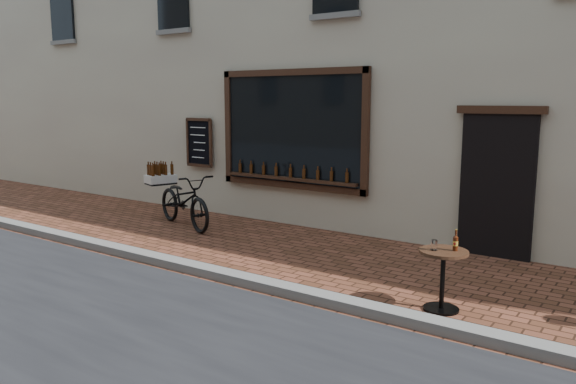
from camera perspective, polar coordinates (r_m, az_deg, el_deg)
The scene contains 4 objects.
ground at distance 7.15m, azimuth -2.90°, elevation -10.35°, with size 90.00×90.00×0.00m, color #512B1A.
kerb at distance 7.28m, azimuth -1.92°, elevation -9.48°, with size 90.00×0.25×0.12m, color slate.
cargo_bicycle at distance 10.88m, azimuth -10.58°, elevation -0.74°, with size 2.34×1.33×1.10m.
bistro_table at distance 6.72m, azimuth 15.49°, elevation -7.41°, with size 0.56×0.56×0.96m.
Camera 1 is at (4.16, -5.29, 2.42)m, focal length 35.00 mm.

